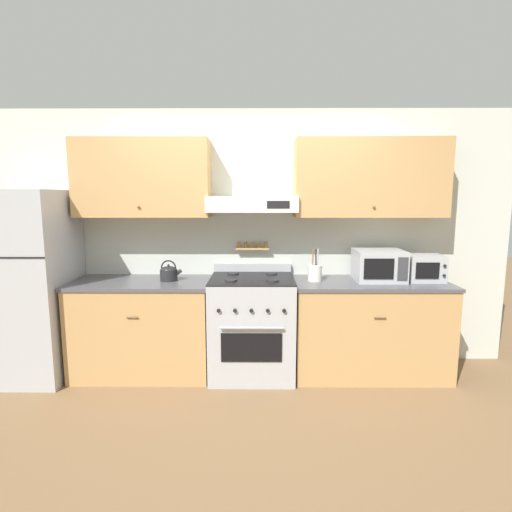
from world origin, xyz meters
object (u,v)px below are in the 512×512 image
(stove_range, at_px, (252,326))
(refrigerator, at_px, (30,285))
(tea_kettle, at_px, (169,273))
(utensil_crock, at_px, (315,272))
(toaster_oven, at_px, (424,268))
(microwave, at_px, (379,265))

(stove_range, bearing_deg, refrigerator, -178.99)
(refrigerator, bearing_deg, tea_kettle, 3.39)
(utensil_crock, xyz_separation_m, toaster_oven, (1.03, -0.00, 0.04))
(microwave, relative_size, utensil_crock, 1.47)
(stove_range, xyz_separation_m, microwave, (1.20, 0.06, 0.58))
(stove_range, distance_m, utensil_crock, 0.79)
(tea_kettle, bearing_deg, stove_range, -2.88)
(tea_kettle, height_order, toaster_oven, toaster_oven)
(microwave, xyz_separation_m, toaster_oven, (0.43, -0.02, -0.02))
(stove_range, bearing_deg, tea_kettle, 177.12)
(microwave, distance_m, toaster_oven, 0.43)
(tea_kettle, xyz_separation_m, microwave, (2.00, 0.02, 0.07))
(microwave, height_order, utensil_crock, utensil_crock)
(stove_range, distance_m, toaster_oven, 1.72)
(utensil_crock, bearing_deg, stove_range, -176.18)
(toaster_oven, bearing_deg, utensil_crock, 179.90)
(toaster_oven, bearing_deg, tea_kettle, 179.96)
(tea_kettle, bearing_deg, utensil_crock, 0.00)
(refrigerator, bearing_deg, utensil_crock, 1.64)
(microwave, bearing_deg, stove_range, -177.26)
(refrigerator, height_order, utensil_crock, refrigerator)
(refrigerator, xyz_separation_m, tea_kettle, (1.29, 0.08, 0.10))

